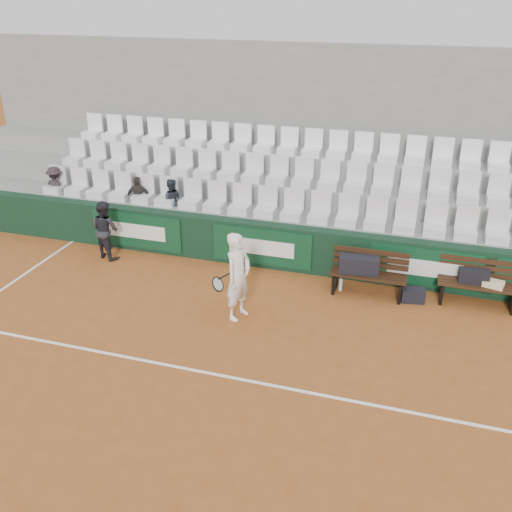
{
  "coord_description": "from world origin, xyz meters",
  "views": [
    {
      "loc": [
        2.97,
        -6.88,
        5.65
      ],
      "look_at": [
        0.11,
        2.4,
        1.0
      ],
      "focal_mm": 40.0,
      "sensor_mm": 36.0,
      "label": 1
    }
  ],
  "objects": [
    {
      "name": "seat_row_front",
      "position": [
        0.0,
        4.45,
        1.31
      ],
      "size": [
        11.9,
        0.44,
        0.63
      ],
      "primitive_type": "cube",
      "color": "silver",
      "rests_on": "grandstand_tier_front"
    },
    {
      "name": "towel",
      "position": [
        4.48,
        3.55,
        0.5
      ],
      "size": [
        0.43,
        0.35,
        0.1
      ],
      "primitive_type": "cube",
      "rotation": [
        0.0,
        0.0,
        -0.26
      ],
      "color": "beige",
      "rests_on": "bench_right"
    },
    {
      "name": "spectator_c",
      "position": [
        -2.61,
        4.5,
        1.53
      ],
      "size": [
        0.63,
        0.57,
        1.06
      ],
      "primitive_type": "imported",
      "rotation": [
        0.0,
        0.0,
        3.54
      ],
      "color": "#212532",
      "rests_on": "grandstand_tier_front"
    },
    {
      "name": "back_barrier",
      "position": [
        0.07,
        3.99,
        0.5
      ],
      "size": [
        18.0,
        0.34,
        1.0
      ],
      "color": "black",
      "rests_on": "ground"
    },
    {
      "name": "sports_bag_ground",
      "position": [
        3.04,
        3.34,
        0.14
      ],
      "size": [
        0.49,
        0.35,
        0.27
      ],
      "primitive_type": "cube",
      "rotation": [
        0.0,
        0.0,
        0.18
      ],
      "color": "black",
      "rests_on": "ground"
    },
    {
      "name": "water_bottle_near",
      "position": [
        1.62,
        3.36,
        0.13
      ],
      "size": [
        0.07,
        0.07,
        0.26
      ],
      "primitive_type": "cylinder",
      "color": "silver",
      "rests_on": "ground"
    },
    {
      "name": "sports_bag_right",
      "position": [
        4.12,
        3.62,
        0.58
      ],
      "size": [
        0.57,
        0.29,
        0.26
      ],
      "primitive_type": "cube",
      "rotation": [
        0.0,
        0.0,
        0.06
      ],
      "color": "black",
      "rests_on": "bench_right"
    },
    {
      "name": "seat_row_back",
      "position": [
        0.0,
        6.35,
        2.21
      ],
      "size": [
        11.9,
        0.44,
        0.63
      ],
      "primitive_type": "cube",
      "color": "white",
      "rests_on": "grandstand_tier_back"
    },
    {
      "name": "ball_kid",
      "position": [
        -3.73,
        3.37,
        0.67
      ],
      "size": [
        0.78,
        0.69,
        1.35
      ],
      "primitive_type": "imported",
      "rotation": [
        0.0,
        0.0,
        2.82
      ],
      "color": "black",
      "rests_on": "ground"
    },
    {
      "name": "grandstand_tier_mid",
      "position": [
        0.0,
        5.58,
        0.72
      ],
      "size": [
        18.0,
        0.95,
        1.45
      ],
      "primitive_type": "cube",
      "color": "gray",
      "rests_on": "ground"
    },
    {
      "name": "grandstand_rear_wall",
      "position": [
        0.0,
        7.15,
        2.2
      ],
      "size": [
        18.0,
        0.3,
        4.4
      ],
      "primitive_type": "cube",
      "color": "gray",
      "rests_on": "ground"
    },
    {
      "name": "seat_row_mid",
      "position": [
        0.0,
        5.4,
        1.77
      ],
      "size": [
        11.9,
        0.44,
        0.63
      ],
      "primitive_type": "cube",
      "color": "silver",
      "rests_on": "grandstand_tier_mid"
    },
    {
      "name": "spectator_b",
      "position": [
        -3.45,
        4.5,
        1.52
      ],
      "size": [
        0.65,
        0.41,
        1.04
      ],
      "primitive_type": "imported",
      "rotation": [
        0.0,
        0.0,
        3.42
      ],
      "color": "#2E2925",
      "rests_on": "grandstand_tier_front"
    },
    {
      "name": "spectator_a",
      "position": [
        -5.71,
        4.5,
        1.54
      ],
      "size": [
        0.74,
        0.49,
        1.08
      ],
      "primitive_type": "imported",
      "rotation": [
        0.0,
        0.0,
        3.01
      ],
      "color": "black",
      "rests_on": "grandstand_tier_front"
    },
    {
      "name": "bench_left",
      "position": [
        2.15,
        3.36,
        0.23
      ],
      "size": [
        1.5,
        0.56,
        0.45
      ],
      "primitive_type": "cube",
      "color": "black",
      "rests_on": "ground"
    },
    {
      "name": "grandstand_tier_back",
      "position": [
        0.0,
        6.53,
        0.95
      ],
      "size": [
        18.0,
        0.95,
        1.9
      ],
      "primitive_type": "cube",
      "color": "gray",
      "rests_on": "ground"
    },
    {
      "name": "sports_bag_left",
      "position": [
        1.94,
        3.4,
        0.62
      ],
      "size": [
        0.82,
        0.43,
        0.33
      ],
      "primitive_type": "cube",
      "rotation": [
        0.0,
        0.0,
        0.13
      ],
      "color": "black",
      "rests_on": "bench_left"
    },
    {
      "name": "bench_right",
      "position": [
        4.22,
        3.57,
        0.23
      ],
      "size": [
        1.5,
        0.56,
        0.45
      ],
      "primitive_type": "cube",
      "color": "#371E10",
      "rests_on": "ground"
    },
    {
      "name": "water_bottle_far",
      "position": [
        3.25,
        3.3,
        0.13
      ],
      "size": [
        0.07,
        0.07,
        0.25
      ],
      "primitive_type": "cylinder",
      "color": "#B2C3C9",
      "rests_on": "ground"
    },
    {
      "name": "grandstand_tier_front",
      "position": [
        0.0,
        4.62,
        0.5
      ],
      "size": [
        18.0,
        0.95,
        1.0
      ],
      "primitive_type": "cube",
      "color": "gray",
      "rests_on": "ground"
    },
    {
      "name": "court_baseline",
      "position": [
        0.0,
        0.0,
        0.0
      ],
      "size": [
        18.0,
        0.06,
        0.01
      ],
      "primitive_type": "cube",
      "color": "white",
      "rests_on": "ground"
    },
    {
      "name": "ground",
      "position": [
        0.0,
        0.0,
        0.0
      ],
      "size": [
        80.0,
        80.0,
        0.0
      ],
      "primitive_type": "plane",
      "color": "#954F21",
      "rests_on": "ground"
    },
    {
      "name": "tennis_player",
      "position": [
        -0.05,
        1.79,
        0.84
      ],
      "size": [
        0.78,
        0.71,
        1.69
      ],
      "color": "white",
      "rests_on": "ground"
    }
  ]
}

